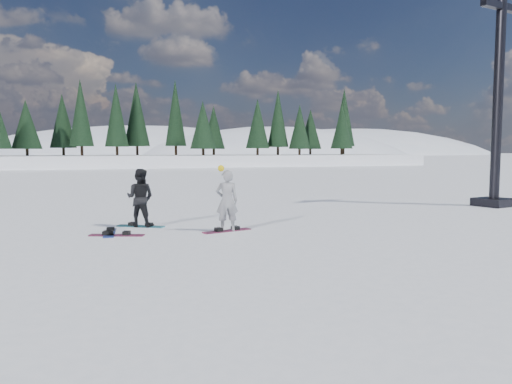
# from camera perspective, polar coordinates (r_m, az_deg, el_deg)

# --- Properties ---
(ground) EXTENTS (420.00, 420.00, 0.00)m
(ground) POSITION_cam_1_polar(r_m,az_deg,el_deg) (14.20, -12.34, -4.82)
(ground) COLOR white
(ground) RESTS_ON ground
(alpine_backdrop) EXTENTS (412.50, 227.00, 53.20)m
(alpine_backdrop) POSITION_cam_1_polar(r_m,az_deg,el_deg) (204.01, -21.10, 0.03)
(alpine_backdrop) COLOR white
(alpine_backdrop) RESTS_ON ground
(lift_tower) EXTENTS (2.41, 1.58, 8.77)m
(lift_tower) POSITION_cam_1_polar(r_m,az_deg,el_deg) (22.97, 25.84, 7.42)
(lift_tower) COLOR black
(lift_tower) RESTS_ON ground
(snowboarder_woman) EXTENTS (0.68, 0.48, 1.92)m
(snowboarder_woman) POSITION_cam_1_polar(r_m,az_deg,el_deg) (14.38, -3.35, -0.98)
(snowboarder_woman) COLOR gray
(snowboarder_woman) RESTS_ON ground
(snowboarder_man) EXTENTS (1.08, 1.00, 1.78)m
(snowboarder_man) POSITION_cam_1_polar(r_m,az_deg,el_deg) (15.63, -13.11, -0.65)
(snowboarder_man) COLOR black
(snowboarder_man) RESTS_ON ground
(snowboard_woman) EXTENTS (1.52, 0.67, 0.03)m
(snowboard_woman) POSITION_cam_1_polar(r_m,az_deg,el_deg) (14.50, -3.33, -4.45)
(snowboard_woman) COLOR #901F48
(snowboard_woman) RESTS_ON ground
(snowboard_man) EXTENTS (1.42, 1.03, 0.03)m
(snowboard_man) POSITION_cam_1_polar(r_m,az_deg,el_deg) (15.74, -13.04, -3.83)
(snowboard_man) COLOR teal
(snowboard_man) RESTS_ON ground
(snowboard_loose_b) EXTENTS (1.50, 0.79, 0.03)m
(snowboard_loose_b) POSITION_cam_1_polar(r_m,az_deg,el_deg) (14.28, -15.65, -4.78)
(snowboard_loose_b) COLOR #8A1E48
(snowboard_loose_b) RESTS_ON ground
(snowboard_loose_a) EXTENTS (0.42, 1.52, 0.03)m
(snowboard_loose_a) POSITION_cam_1_polar(r_m,az_deg,el_deg) (14.71, -16.35, -4.51)
(snowboard_loose_a) COLOR navy
(snowboard_loose_a) RESTS_ON ground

